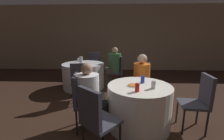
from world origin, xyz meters
TOP-DOWN VIEW (x-y plane):
  - ground_plane at (0.00, 0.00)m, footprint 16.00×16.00m
  - wall_back at (0.00, 4.46)m, footprint 16.00×0.06m
  - table_near at (0.09, 0.10)m, footprint 1.05×1.05m
  - table_far at (-1.27, 2.01)m, footprint 1.21×1.21m
  - chair_near_west at (-0.84, -0.03)m, footprint 0.46×0.45m
  - chair_near_southwest at (-0.53, -0.60)m, footprint 0.56×0.56m
  - chair_near_east at (1.03, 0.02)m, footprint 0.44×0.43m
  - chair_near_north at (0.27, 1.02)m, footprint 0.47×0.47m
  - chair_far_east at (-0.26, 2.12)m, footprint 0.45×0.44m
  - chair_far_south at (-1.12, 1.00)m, footprint 0.45×0.46m
  - chair_far_north at (-1.12, 3.02)m, footprint 0.45×0.46m
  - person_orange_shirt at (0.24, 0.86)m, footprint 0.39×0.51m
  - person_green_jacket at (-0.41, 2.10)m, footprint 0.52×0.38m
  - person_white_shirt at (-0.68, -0.01)m, footprint 0.52×0.40m
  - pizza_plate_near at (-0.02, 0.07)m, footprint 0.22×0.22m
  - soda_can_blue at (0.16, 0.23)m, footprint 0.07×0.07m
  - soda_can_silver at (0.28, -0.04)m, footprint 0.07×0.07m
  - soda_can_red at (0.01, -0.18)m, footprint 0.07×0.07m
  - bottle_far at (-1.25, 1.69)m, footprint 0.09×0.09m
  - cup_far at (-1.48, 2.34)m, footprint 0.09×0.09m

SIDE VIEW (x-z plane):
  - ground_plane at x=0.00m, z-range 0.00..0.00m
  - table_far at x=-1.27m, z-range 0.00..0.72m
  - table_near at x=0.09m, z-range 0.00..0.72m
  - chair_near_west at x=-0.84m, z-range 0.09..1.02m
  - chair_near_southwest at x=-0.53m, z-range 0.09..1.02m
  - chair_near_east at x=1.03m, z-range 0.09..1.02m
  - chair_near_north at x=0.27m, z-range 0.09..1.02m
  - chair_far_east at x=-0.26m, z-range 0.09..1.02m
  - chair_far_south at x=-1.12m, z-range 0.09..1.02m
  - chair_far_north at x=-1.12m, z-range 0.09..1.02m
  - person_white_shirt at x=-0.68m, z-range 0.02..1.13m
  - person_orange_shirt at x=0.24m, z-range 0.02..1.15m
  - person_green_jacket at x=-0.41m, z-range 0.02..1.21m
  - pizza_plate_near at x=-0.02m, z-range 0.72..0.74m
  - cup_far at x=-1.48m, z-range 0.72..0.83m
  - soda_can_blue at x=0.16m, z-range 0.72..0.84m
  - soda_can_silver at x=0.28m, z-range 0.72..0.84m
  - soda_can_red at x=0.01m, z-range 0.72..0.84m
  - bottle_far at x=-1.25m, z-range 0.72..0.96m
  - wall_back at x=0.00m, z-range 0.00..2.80m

